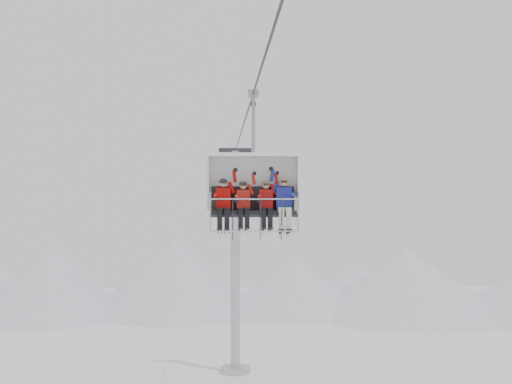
{
  "coord_description": "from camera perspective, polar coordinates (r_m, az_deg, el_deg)",
  "views": [
    {
      "loc": [
        -0.95,
        -16.62,
        10.25
      ],
      "look_at": [
        0.0,
        0.0,
        10.5
      ],
      "focal_mm": 45.0,
      "sensor_mm": 36.0,
      "label": 1
    }
  ],
  "objects": [
    {
      "name": "skier_far_left",
      "position": [
        17.8,
        -2.93,
        -0.98
      ],
      "size": [
        0.41,
        1.69,
        1.63
      ],
      "color": "#BA0B06",
      "rests_on": "chairlift_carrier"
    },
    {
      "name": "lift_tower_right",
      "position": [
        38.89,
        -1.86,
        -7.46
      ],
      "size": [
        2.0,
        1.8,
        13.48
      ],
      "color": "#AAACB1",
      "rests_on": "ground"
    },
    {
      "name": "ridgeline",
      "position": [
        59.14,
        -3.89,
        -8.06
      ],
      "size": [
        72.0,
        21.0,
        7.0
      ],
      "color": "white",
      "rests_on": "ground"
    },
    {
      "name": "skier_far_right",
      "position": [
        17.89,
        2.5,
        -0.94
      ],
      "size": [
        0.42,
        1.69,
        1.67
      ],
      "color": "navy",
      "rests_on": "chairlift_carrier"
    },
    {
      "name": "chairlift_carrier",
      "position": [
        18.14,
        -0.27,
        0.64
      ],
      "size": [
        2.62,
        1.17,
        3.98
      ],
      "color": "black",
      "rests_on": "haul_cable"
    },
    {
      "name": "skier_center_right",
      "position": [
        17.84,
        0.91,
        -1.08
      ],
      "size": [
        0.38,
        1.69,
        1.53
      ],
      "color": "#A60E0D",
      "rests_on": "chairlift_carrier"
    },
    {
      "name": "skier_center_left",
      "position": [
        17.8,
        -1.13,
        -1.09
      ],
      "size": [
        0.38,
        1.69,
        1.52
      ],
      "color": "#B21D13",
      "rests_on": "chairlift_carrier"
    },
    {
      "name": "haul_cable",
      "position": [
        16.92,
        0.0,
        9.53
      ],
      "size": [
        0.06,
        50.0,
        0.06
      ],
      "primitive_type": "cylinder",
      "rotation": [
        1.57,
        0.0,
        0.0
      ],
      "color": "#2F2F34",
      "rests_on": "lift_tower_left"
    }
  ]
}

